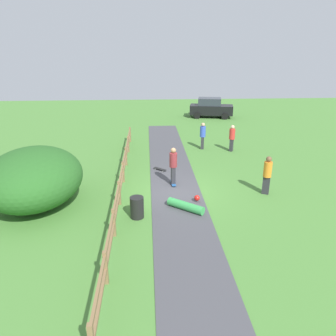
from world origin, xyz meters
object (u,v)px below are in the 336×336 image
skater_riding (173,164)px  bystander_orange (267,173)px  bush_large (34,178)px  skateboard_loose (160,169)px  bystander_red (232,137)px  bystander_blue (203,134)px  parked_car_black (211,108)px  trash_bin (137,207)px  skater_fallen (186,205)px

skater_riding → bystander_orange: size_ratio=1.04×
bush_large → skateboard_loose: size_ratio=6.67×
bystander_orange → bystander_red: size_ratio=1.05×
bystander_blue → parked_car_black: parked_car_black is taller
parked_car_black → trash_bin: bearing=-108.8°
bush_large → skater_riding: size_ratio=2.54×
trash_bin → skater_riding: (1.73, 3.26, 0.66)m
bystander_red → skateboard_loose: bearing=-145.5°
bystander_red → parked_car_black: size_ratio=0.40×
skater_riding → skater_fallen: bearing=-82.6°
skateboard_loose → bystander_orange: 6.04m
skateboard_loose → parked_car_black: 15.83m
skater_riding → bystander_orange: (4.29, -1.35, -0.07)m
bystander_blue → bystander_orange: bearing=-76.5°
bystander_orange → skater_riding: bearing=162.5°
bush_large → trash_bin: size_ratio=5.45×
skateboard_loose → parked_car_black: size_ratio=0.17×
bystander_blue → parked_car_black: bearing=76.3°
bush_large → parked_car_black: bush_large is taller
trash_bin → skater_fallen: trash_bin is taller
bystander_orange → bystander_blue: (-1.79, 7.47, -0.03)m
bush_large → bystander_blue: 11.74m
trash_bin → skater_riding: skater_riding is taller
parked_car_black → skateboard_loose: bearing=-111.1°
bush_large → bystander_orange: 10.48m
bush_large → parked_car_black: bearing=58.8°
skater_fallen → bystander_orange: bearing=19.3°
skater_riding → parked_car_black: size_ratio=0.43×
skater_riding → skateboard_loose: skater_riding is taller
skater_fallen → bystander_blue: size_ratio=0.85×
skater_riding → bystander_orange: 4.50m
bystander_blue → parked_car_black: (2.60, 10.71, -0.05)m
skater_fallen → bystander_orange: 4.26m
skateboard_loose → bystander_orange: size_ratio=0.39×
skateboard_loose → parked_car_black: (5.69, 14.74, 0.87)m
skater_fallen → trash_bin: bearing=-165.6°
trash_bin → skateboard_loose: trash_bin is taller
bush_large → bystander_blue: bush_large is taller
bush_large → bystander_blue: size_ratio=2.69×
skateboard_loose → bush_large: bearing=-145.3°
trash_bin → skater_riding: size_ratio=0.47×
trash_bin → bystander_red: size_ratio=0.51×
trash_bin → bystander_orange: bearing=17.6°
bush_large → skateboard_loose: 6.90m
trash_bin → bystander_blue: bearing=65.7°
trash_bin → skateboard_loose: size_ratio=1.22×
skater_riding → bush_large: bearing=-163.9°
bush_large → skater_riding: (6.18, 1.79, -0.16)m
bystander_blue → bystander_red: bystander_blue is taller
bush_large → bystander_red: size_ratio=2.77×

